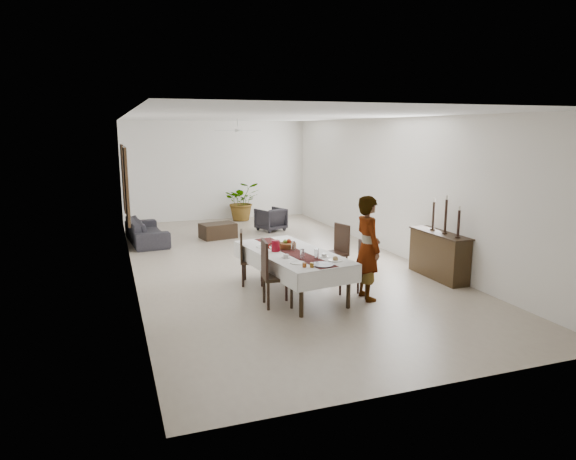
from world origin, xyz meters
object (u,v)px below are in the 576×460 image
Objects in this scene: woman at (368,248)px; sofa at (147,231)px; red_pitcher at (276,246)px; dining_table_top at (292,254)px; sideboard_body at (439,256)px.

woman is 0.85× the size of sofa.
sofa is (-3.31, 5.97, -0.60)m from woman.
sofa is at bearing 110.38° from red_pitcher.
red_pitcher is (-0.27, 0.11, 0.14)m from dining_table_top.
woman is (1.13, -0.74, 0.18)m from dining_table_top.
red_pitcher is at bearing 149.04° from dining_table_top.
red_pitcher is at bearing -164.58° from sofa.
dining_table_top is 3.12m from sideboard_body.
woman is at bearing -160.84° from sideboard_body.
woman is (1.41, -0.85, 0.04)m from red_pitcher.
dining_table_top is at bearing 179.01° from sideboard_body.
red_pitcher reaches higher than sofa.
dining_table_top is 1.14× the size of sofa.
woman is 1.23× the size of sideboard_body.
sofa is (-2.17, 5.23, -0.42)m from dining_table_top.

